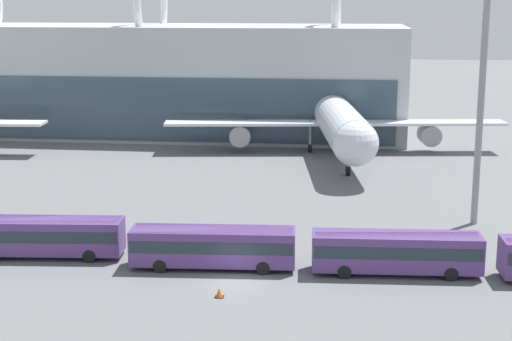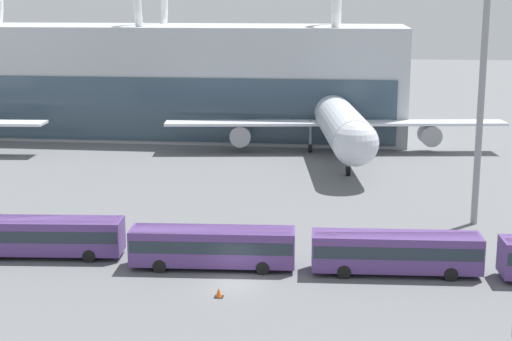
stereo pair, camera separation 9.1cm
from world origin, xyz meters
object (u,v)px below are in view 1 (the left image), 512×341
shuttle_bus_2 (213,245)px  traffic_cone_1 (219,293)px  shuttle_bus_1 (44,235)px  shuttle_bus_3 (396,250)px  floodlight_mast (485,31)px  airliner_at_gate_far (336,118)px

shuttle_bus_2 → traffic_cone_1: 6.17m
traffic_cone_1 → shuttle_bus_1: bearing=155.4°
shuttle_bus_2 → shuttle_bus_3: (13.56, 0.36, 0.00)m
floodlight_mast → airliner_at_gate_far: bearing=112.5°
airliner_at_gate_far → shuttle_bus_1: size_ratio=3.58×
airliner_at_gate_far → shuttle_bus_3: bearing=-0.8°
airliner_at_gate_far → floodlight_mast: 36.49m
shuttle_bus_2 → shuttle_bus_3: same height
shuttle_bus_1 → airliner_at_gate_far: bearing=59.3°
shuttle_bus_1 → floodlight_mast: 40.40m
shuttle_bus_1 → floodlight_mast: bearing=16.2°
traffic_cone_1 → shuttle_bus_3: bearing=27.0°
shuttle_bus_3 → shuttle_bus_2: bearing=178.2°
shuttle_bus_2 → shuttle_bus_1: bearing=171.8°
floodlight_mast → traffic_cone_1: size_ratio=39.25×
shuttle_bus_2 → shuttle_bus_3: size_ratio=1.00×
shuttle_bus_1 → shuttle_bus_2: same height
floodlight_mast → traffic_cone_1: 33.06m
shuttle_bus_2 → floodlight_mast: floodlight_mast is taller
shuttle_bus_2 → traffic_cone_1: bearing=-79.9°
airliner_at_gate_far → floodlight_mast: size_ratio=1.75×
shuttle_bus_3 → airliner_at_gate_far: bearing=93.4°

